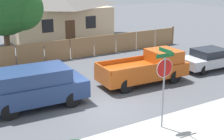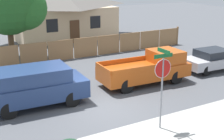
{
  "view_description": "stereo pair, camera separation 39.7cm",
  "coord_description": "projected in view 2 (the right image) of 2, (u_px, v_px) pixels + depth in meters",
  "views": [
    {
      "loc": [
        -6.47,
        -11.45,
        5.91
      ],
      "look_at": [
        0.64,
        0.43,
        1.6
      ],
      "focal_mm": 50.0,
      "sensor_mm": 36.0,
      "label": 1
    },
    {
      "loc": [
        -6.13,
        -11.64,
        5.91
      ],
      "look_at": [
        0.64,
        0.43,
        1.6
      ],
      "focal_mm": 50.0,
      "sensor_mm": 36.0,
      "label": 2
    }
  ],
  "objects": [
    {
      "name": "ground_plane",
      "position": [
        104.0,
        108.0,
        14.32
      ],
      "size": [
        80.0,
        80.0,
        0.0
      ],
      "primitive_type": "plane",
      "color": "#4C4F54"
    },
    {
      "name": "parked_sedan",
      "position": [
        214.0,
        59.0,
        19.74
      ],
      "size": [
        4.29,
        1.93,
        1.34
      ],
      "rotation": [
        0.0,
        0.0,
        -0.05
      ],
      "color": "#B7B7BC",
      "rests_on": "ground"
    },
    {
      "name": "red_suv",
      "position": [
        35.0,
        85.0,
        14.31
      ],
      "size": [
        4.64,
        2.25,
        1.82
      ],
      "rotation": [
        0.0,
        0.0,
        -0.05
      ],
      "color": "navy",
      "rests_on": "ground"
    },
    {
      "name": "oak_tree",
      "position": [
        11.0,
        3.0,
        21.08
      ],
      "size": [
        4.81,
        4.58,
        6.38
      ],
      "color": "brown",
      "rests_on": "ground"
    },
    {
      "name": "house",
      "position": [
        62.0,
        13.0,
        29.37
      ],
      "size": [
        9.72,
        6.26,
        4.47
      ],
      "color": "beige",
      "rests_on": "ground"
    },
    {
      "name": "orange_pickup",
      "position": [
        148.0,
        68.0,
        17.3
      ],
      "size": [
        5.16,
        2.12,
        1.76
      ],
      "rotation": [
        0.0,
        0.0,
        -0.05
      ],
      "color": "#B74C14",
      "rests_on": "ground"
    },
    {
      "name": "stop_sign",
      "position": [
        162.0,
        76.0,
        11.82
      ],
      "size": [
        0.83,
        0.75,
        3.23
      ],
      "rotation": [
        0.0,
        0.0,
        -0.03
      ],
      "color": "gray",
      "rests_on": "ground"
    },
    {
      "name": "wooden_fence",
      "position": [
        97.0,
        46.0,
        23.24
      ],
      "size": [
        15.5,
        0.12,
        1.54
      ],
      "color": "#997047",
      "rests_on": "ground"
    }
  ]
}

